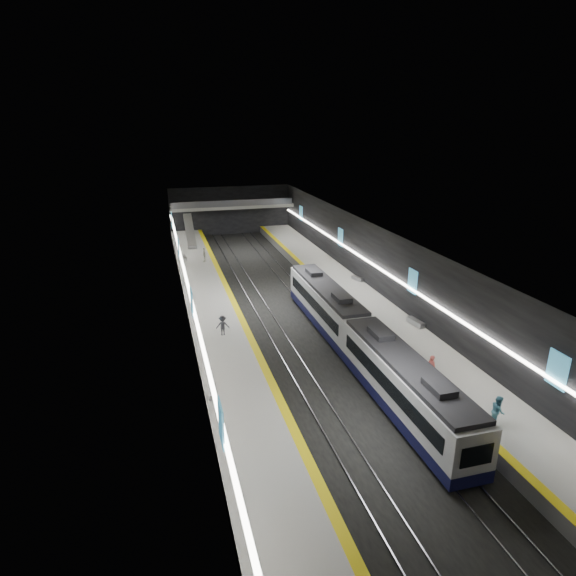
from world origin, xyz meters
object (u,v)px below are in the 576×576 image
object	(u,v)px
bench_left_near	(213,392)
escalator	(190,231)
train	(358,337)
passenger_left_b	(223,326)
passenger_left_a	(204,255)
bench_right_far	(357,279)
passenger_right_b	(498,411)
bench_right_near	(416,322)
bench_left_far	(184,258)
passenger_right_a	(432,368)

from	to	relation	value
bench_left_near	escalator	bearing A→B (deg)	94.36
train	bench_left_near	xyz separation A→B (m)	(-11.95, -3.48, -1.00)
escalator	passenger_left_b	world-z (taller)	escalator
passenger_left_b	passenger_left_a	bearing A→B (deg)	-84.46
passenger_left_b	bench_right_far	bearing A→B (deg)	-140.01
bench_left_near	passenger_left_b	xyz separation A→B (m)	(2.01, 9.24, 0.67)
bench_right_far	passenger_left_a	size ratio (longest dim) A/B	0.86
passenger_right_b	bench_left_near	bearing A→B (deg)	92.42
passenger_right_b	passenger_left_b	size ratio (longest dim) A/B	1.13
escalator	passenger_left_a	world-z (taller)	escalator
bench_left_near	bench_right_near	world-z (taller)	bench_right_near
train	bench_left_far	size ratio (longest dim) A/B	17.26
bench_right_near	passenger_right_a	world-z (taller)	passenger_right_a
train	bench_right_far	bearing A→B (deg)	66.89
escalator	passenger_right_a	distance (m)	46.70
passenger_left_a	train	bearing A→B (deg)	28.15
train	passenger_left_b	xyz separation A→B (m)	(-9.94, 5.76, -0.32)
bench_left_near	passenger_right_b	world-z (taller)	passenger_right_b
bench_right_far	passenger_right_a	bearing A→B (deg)	-118.52
bench_left_near	bench_right_far	distance (m)	27.47
bench_right_far	train	bearing A→B (deg)	-131.64
passenger_right_a	passenger_left_a	xyz separation A→B (m)	(-12.11, 34.60, -0.03)
bench_left_near	bench_right_far	world-z (taller)	bench_left_near
escalator	passenger_right_a	xyz separation A→B (m)	(13.10, -44.82, -0.94)
bench_right_near	passenger_left_a	distance (m)	30.24
passenger_left_a	bench_left_near	bearing A→B (deg)	5.64
escalator	passenger_left_a	xyz separation A→B (m)	(0.99, -10.22, -0.97)
bench_left_near	passenger_left_b	size ratio (longest dim) A/B	0.94
bench_left_far	escalator	bearing A→B (deg)	72.19
bench_left_far	bench_right_far	bearing A→B (deg)	-44.98
escalator	bench_left_near	bearing A→B (deg)	-92.62
bench_left_far	bench_right_near	bearing A→B (deg)	-63.33
passenger_right_b	passenger_left_a	distance (m)	42.42
bench_left_near	passenger_left_b	bearing A→B (deg)	84.72
passenger_left_b	passenger_right_b	bearing A→B (deg)	137.00
train	bench_right_far	distance (m)	17.86
train	passenger_right_b	world-z (taller)	train
bench_right_near	passenger_left_b	distance (m)	17.14
bench_left_far	passenger_left_a	xyz separation A→B (m)	(2.54, -1.78, 0.72)
escalator	passenger_right_b	size ratio (longest dim) A/B	4.04
train	escalator	xyz separation A→B (m)	(-10.00, 39.11, 0.70)
bench_left_far	bench_right_near	world-z (taller)	bench_right_near
passenger_left_b	train	bearing A→B (deg)	157.78
bench_right_near	passenger_left_a	size ratio (longest dim) A/B	1.08
bench_left_far	passenger_right_a	world-z (taller)	passenger_right_a
bench_left_near	passenger_left_b	world-z (taller)	passenger_left_b
train	bench_left_far	bearing A→B (deg)	110.63
bench_left_far	bench_right_far	distance (m)	23.40
escalator	bench_right_far	bearing A→B (deg)	-53.18
passenger_right_b	passenger_right_a	bearing A→B (deg)	38.42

